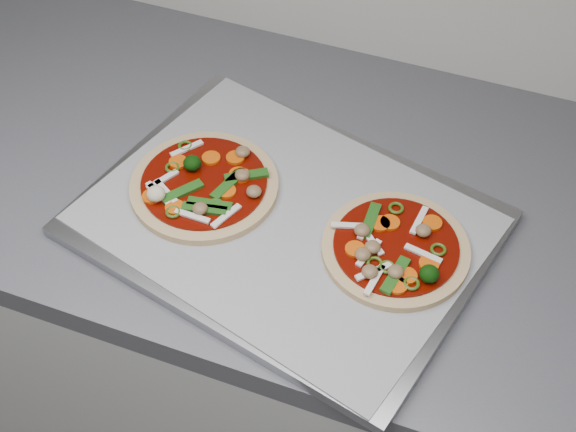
% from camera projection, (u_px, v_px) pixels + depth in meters
% --- Properties ---
extents(base_cabinet, '(3.60, 0.60, 0.86)m').
position_uv_depth(base_cabinet, '(266.00, 349.00, 1.46)').
color(base_cabinet, silver).
rests_on(base_cabinet, ground).
extents(countertop, '(3.60, 0.60, 0.04)m').
position_uv_depth(countertop, '(259.00, 180.00, 1.12)').
color(countertop, '#57575E').
rests_on(countertop, base_cabinet).
extents(baking_tray, '(0.57, 0.47, 0.02)m').
position_uv_depth(baking_tray, '(285.00, 223.00, 1.03)').
color(baking_tray, '#939398').
rests_on(baking_tray, countertop).
extents(parchment, '(0.55, 0.46, 0.00)m').
position_uv_depth(parchment, '(285.00, 219.00, 1.03)').
color(parchment, '#97979C').
rests_on(parchment, baking_tray).
extents(pizza_left, '(0.20, 0.20, 0.03)m').
position_uv_depth(pizza_left, '(204.00, 185.00, 1.05)').
color(pizza_left, tan).
rests_on(pizza_left, parchment).
extents(pizza_right, '(0.21, 0.21, 0.03)m').
position_uv_depth(pizza_right, '(395.00, 249.00, 0.98)').
color(pizza_right, tan).
rests_on(pizza_right, parchment).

